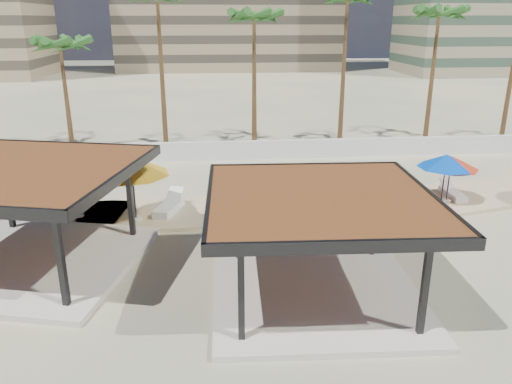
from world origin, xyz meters
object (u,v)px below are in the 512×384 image
at_px(lounger_b, 234,212).
at_px(lounger_a, 169,207).
at_px(pavilion_central, 319,236).
at_px(umbrella_c, 451,162).
at_px(pavilion_west, 28,208).
at_px(lounger_c, 453,193).

bearing_deg(lounger_b, lounger_a, 93.75).
relative_size(pavilion_central, umbrella_c, 2.29).
height_order(pavilion_central, pavilion_west, pavilion_west).
height_order(pavilion_west, lounger_a, pavilion_west).
height_order(pavilion_west, lounger_b, pavilion_west).
relative_size(pavilion_central, lounger_a, 3.02).
height_order(lounger_a, lounger_b, lounger_b).
distance_m(lounger_a, lounger_b, 3.06).
distance_m(lounger_a, lounger_c, 13.78).
xyz_separation_m(umbrella_c, lounger_b, (-10.25, -0.95, -1.73)).
bearing_deg(lounger_a, pavilion_central, -127.27).
relative_size(pavilion_west, lounger_b, 3.57).
distance_m(pavilion_west, lounger_a, 6.60).
relative_size(pavilion_west, lounger_a, 3.76).
relative_size(pavilion_central, lounger_c, 3.67).
distance_m(pavilion_central, umbrella_c, 10.97).
relative_size(pavilion_central, pavilion_west, 0.80).
height_order(umbrella_c, lounger_a, umbrella_c).
bearing_deg(pavilion_west, umbrella_c, 28.50).
bearing_deg(umbrella_c, pavilion_central, -136.39).
bearing_deg(lounger_b, umbrella_c, -63.83).
distance_m(umbrella_c, lounger_c, 1.97).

